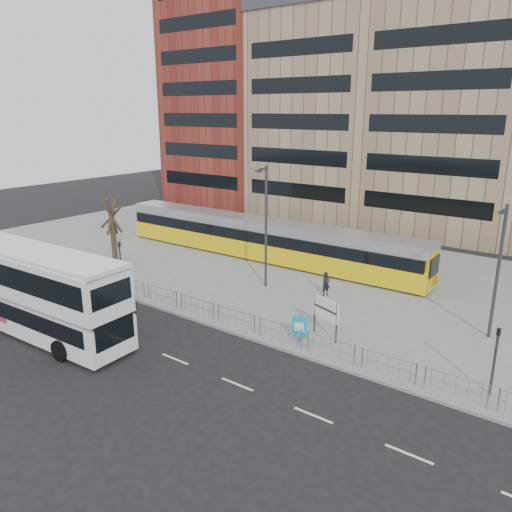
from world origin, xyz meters
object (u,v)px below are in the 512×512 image
Objects in this scene: lamp_post_east at (498,267)px; traffic_light_east at (496,353)px; double_decker_bus at (38,290)px; traffic_light_west at (120,258)px; tram at (262,239)px; pedestrian at (326,284)px; bare_tree at (110,196)px; lamp_post_west at (266,222)px; station_sign at (326,311)px; ad_panel at (299,327)px.

traffic_light_east is at bearing -76.84° from lamp_post_east.
double_decker_bus is 3.94× the size of traffic_light_west.
traffic_light_east is (20.05, -10.73, 0.33)m from tram.
pedestrian is at bearing -28.56° from tram.
bare_tree is (-9.58, -7.50, 3.63)m from tram.
lamp_post_west is at bearing 127.18° from pedestrian.
lamp_post_west is at bearing -53.18° from tram.
double_decker_bus reaches higher than station_sign.
station_sign is 0.30× the size of lamp_post_east.
pedestrian is 0.52× the size of traffic_light_west.
tram is at bearing 38.08° from bare_tree.
bare_tree is (-29.63, 3.23, 3.30)m from traffic_light_east.
ad_panel is 0.20× the size of lamp_post_east.
pedestrian is at bearing 52.78° from double_decker_bus.
pedestrian is at bearing 156.80° from traffic_light_east.
double_decker_bus is at bearing -154.07° from traffic_light_east.
tram is (1.40, 18.80, -0.82)m from double_decker_bus.
double_decker_bus is 18.87m from tram.
ad_panel is at bearing 23.78° from traffic_light_west.
pedestrian is 0.21× the size of bare_tree.
ad_panel is (12.13, 7.38, -1.61)m from double_decker_bus.
station_sign is 1.51× the size of ad_panel.
pedestrian is at bearing 178.05° from lamp_post_east.
traffic_light_west is 1.00× the size of traffic_light_east.
tram is at bearing 157.17° from traffic_light_east.
bare_tree reaches higher than tram.
bare_tree is (-8.18, 11.30, 2.81)m from double_decker_bus.
bare_tree is at bearing 145.92° from ad_panel.
lamp_post_west is (-15.84, 5.29, 2.59)m from traffic_light_east.
ad_panel is at bearing -140.00° from lamp_post_east.
ad_panel is at bearing -138.28° from pedestrian.
tram is 12.58× the size of station_sign.
station_sign is at bearing -143.25° from lamp_post_east.
double_decker_bus is at bearing -171.85° from ad_panel.
tram reaches higher than traffic_light_west.
double_decker_bus is 14.64m from lamp_post_west.
lamp_post_east is (7.12, 5.32, 2.48)m from station_sign.
ad_panel is 0.47× the size of traffic_light_west.
lamp_post_west is (4.21, -5.44, 2.91)m from tram.
traffic_light_east is at bearing -94.92° from pedestrian.
lamp_post_west reaches higher than station_sign.
double_decker_bus is at bearing -54.11° from bare_tree.
lamp_post_west is (5.61, 13.36, 2.09)m from double_decker_bus.
double_decker_bus is 8.33× the size of ad_panel.
double_decker_bus is 3.94× the size of traffic_light_east.
traffic_light_east is 0.42× the size of lamp_post_east.
double_decker_bus is 14.22m from bare_tree.
ad_panel is 21.15m from bare_tree.
bare_tree is at bearing 123.31° from pedestrian.
traffic_light_west is (-14.83, 0.24, 1.12)m from ad_panel.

